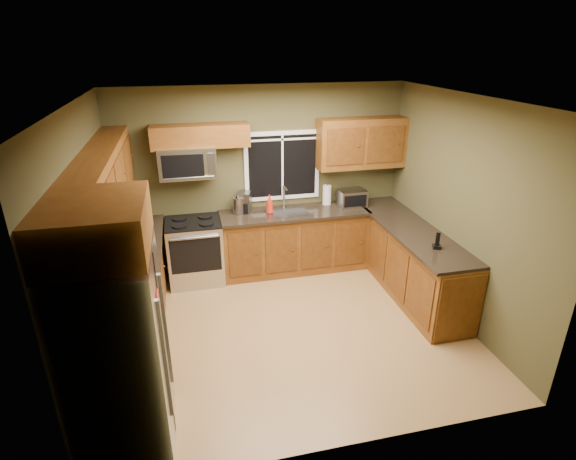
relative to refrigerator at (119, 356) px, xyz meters
name	(u,v)px	position (x,y,z in m)	size (l,w,h in m)	color
floor	(291,327)	(1.74, 1.30, -0.90)	(4.20, 4.20, 0.00)	#9D7545
ceiling	(291,100)	(1.74, 1.30, 1.80)	(4.20, 4.20, 0.00)	white
back_wall	(262,180)	(1.74, 3.10, 0.45)	(4.20, 4.20, 0.00)	#464225
front_wall	(347,315)	(1.74, -0.50, 0.45)	(4.20, 4.20, 0.00)	#464225
left_wall	(89,244)	(-0.36, 1.30, 0.45)	(3.60, 3.60, 0.00)	#464225
right_wall	(460,211)	(3.84, 1.30, 0.45)	(3.60, 3.60, 0.00)	#464225
window	(282,166)	(2.04, 3.08, 0.65)	(1.12, 0.03, 1.02)	white
base_cabinets_left	(135,294)	(-0.06, 1.78, -0.45)	(0.60, 2.65, 0.90)	brown
countertop_left	(132,258)	(-0.04, 1.78, 0.02)	(0.65, 2.65, 0.04)	black
base_cabinets_back	(294,241)	(2.15, 2.80, -0.45)	(2.17, 0.60, 0.90)	brown
countertop_back	(295,213)	(2.15, 2.78, 0.02)	(2.17, 0.65, 0.04)	black
base_cabinets_peninsula	(408,260)	(3.54, 1.84, -0.45)	(0.60, 2.52, 0.90)	brown
countertop_peninsula	(410,229)	(3.51, 1.85, 0.02)	(0.65, 2.50, 0.04)	black
upper_cabinets_left	(105,181)	(-0.20, 1.78, 0.96)	(0.33, 2.65, 0.72)	brown
upper_cabinets_back_left	(200,136)	(0.89, 2.94, 1.17)	(1.30, 0.33, 0.30)	brown
upper_cabinets_back_right	(361,143)	(3.19, 2.94, 0.96)	(1.30, 0.33, 0.72)	brown
upper_cabinet_over_fridge	(95,227)	(0.00, 0.00, 1.13)	(0.72, 0.90, 0.38)	brown
refrigerator	(119,356)	(0.00, 0.00, 0.00)	(0.74, 0.90, 1.80)	#B7B7BC
range	(195,251)	(0.69, 2.77, -0.43)	(0.76, 0.69, 0.94)	#B7B7BC
microwave	(187,162)	(0.69, 2.91, 0.83)	(0.76, 0.41, 0.42)	#B7B7BC
sink	(287,211)	(2.04, 2.79, 0.05)	(0.60, 0.42, 0.36)	slate
toaster_oven	(352,198)	(3.05, 2.82, 0.17)	(0.41, 0.33, 0.25)	#B7B7BC
coffee_maker	(245,203)	(1.45, 2.94, 0.18)	(0.24, 0.28, 0.29)	slate
kettle	(239,205)	(1.35, 2.88, 0.18)	(0.19, 0.19, 0.30)	#B7B7BC
paper_towel_roll	(327,195)	(2.70, 2.98, 0.19)	(0.17, 0.17, 0.33)	white
soap_bottle_a	(270,204)	(1.79, 2.80, 0.17)	(0.10, 0.10, 0.27)	red
soap_bottle_c	(247,205)	(1.49, 3.00, 0.12)	(0.12, 0.12, 0.16)	white
cordless_phone	(437,244)	(3.51, 1.18, 0.10)	(0.12, 0.12, 0.21)	black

